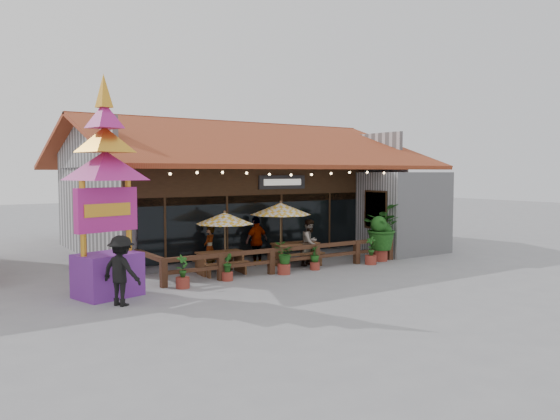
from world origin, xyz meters
TOP-DOWN VIEW (x-y plane):
  - ground at (0.00, 0.00)m, footprint 100.00×100.00m
  - restaurant_building at (0.26, 6.61)m, footprint 15.50×14.73m
  - patio_railing at (-2.25, -0.27)m, footprint 10.00×2.60m
  - umbrella_left at (-3.71, 0.68)m, footprint 2.37×2.37m
  - umbrella_right at (-1.19, 0.87)m, footprint 2.87×2.87m
  - picnic_table_left at (-3.94, 0.60)m, footprint 1.75×1.54m
  - picnic_table_right at (-0.63, 0.68)m, footprint 1.93×1.71m
  - thai_sign_tower at (-8.31, -0.78)m, footprint 3.13×3.13m
  - tropical_plant at (2.76, -0.49)m, footprint 2.17×2.22m
  - diner_a at (-3.97, 1.41)m, footprint 0.71×0.70m
  - diner_b at (-0.27, 0.20)m, footprint 1.07×0.98m
  - diner_c at (-1.92, 1.44)m, footprint 1.18×0.70m
  - pedestrian at (-8.31, -2.05)m, footprint 1.22×1.42m
  - planter_a at (-6.05, -0.92)m, footprint 0.43×0.43m
  - planter_b at (-4.33, -0.65)m, footprint 0.37×0.41m
  - planter_c at (-2.13, -0.74)m, footprint 0.88×0.85m
  - planter_d at (-0.68, -0.66)m, footprint 0.46×0.46m
  - planter_e at (1.84, -0.93)m, footprint 0.45×0.45m

SIDE VIEW (x-z plane):
  - ground at x=0.00m, z-range 0.00..0.00m
  - planter_b at x=-4.33m, z-range -0.04..0.87m
  - planter_d at x=-0.68m, z-range -0.02..0.87m
  - planter_a at x=-6.05m, z-range -0.08..0.96m
  - planter_e at x=1.84m, z-range -0.09..1.01m
  - picnic_table_left at x=-3.94m, z-range 0.14..0.93m
  - picnic_table_right at x=-0.63m, z-range 0.15..1.01m
  - patio_railing at x=-2.25m, z-range 0.15..1.07m
  - planter_c at x=-2.13m, z-range 0.07..1.19m
  - diner_a at x=-3.97m, z-range 0.00..1.65m
  - diner_b at x=-0.27m, z-range 0.00..1.79m
  - diner_c at x=-1.92m, z-range 0.00..1.89m
  - pedestrian at x=-8.31m, z-range 0.00..1.91m
  - tropical_plant at x=2.76m, z-range 0.17..2.50m
  - umbrella_left at x=-3.71m, z-range 0.83..3.07m
  - umbrella_right at x=-1.19m, z-range 0.93..3.43m
  - restaurant_building at x=0.26m, z-range -0.84..5.25m
  - thai_sign_tower at x=-8.31m, z-range 0.19..7.05m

